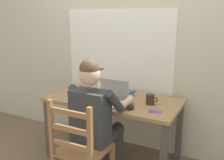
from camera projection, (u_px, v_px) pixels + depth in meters
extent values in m
plane|color=brown|center=(113.00, 158.00, 2.98)|extent=(8.00, 8.00, 0.00)
cube|color=beige|center=(130.00, 41.00, 3.03)|extent=(6.00, 0.04, 2.60)
cube|color=white|center=(118.00, 53.00, 3.10)|extent=(1.38, 0.01, 1.02)
cube|color=beige|center=(118.00, 95.00, 3.23)|extent=(1.44, 0.06, 0.04)
cube|color=#9E7A51|center=(113.00, 100.00, 2.80)|extent=(1.44, 0.70, 0.03)
cube|color=#4C4742|center=(49.00, 129.00, 2.93)|extent=(0.06, 0.06, 0.68)
cube|color=#4C4742|center=(164.00, 158.00, 2.33)|extent=(0.06, 0.06, 0.68)
cube|color=#4C4742|center=(79.00, 112.00, 3.45)|extent=(0.06, 0.06, 0.68)
cube|color=#4C4742|center=(179.00, 132.00, 2.85)|extent=(0.06, 0.06, 0.68)
cube|color=#33383D|center=(90.00, 117.00, 2.33)|extent=(0.34, 0.20, 0.50)
sphere|color=#DBB293|center=(89.00, 75.00, 2.23)|extent=(0.19, 0.19, 0.19)
sphere|color=brown|center=(89.00, 69.00, 2.22)|extent=(0.17, 0.17, 0.17)
cube|color=brown|center=(95.00, 69.00, 2.29)|extent=(0.13, 0.10, 0.01)
cylinder|color=#38383D|center=(94.00, 132.00, 2.60)|extent=(0.13, 0.40, 0.13)
cylinder|color=#38383D|center=(110.00, 136.00, 2.52)|extent=(0.13, 0.40, 0.13)
cylinder|color=#38383D|center=(104.00, 144.00, 2.83)|extent=(0.10, 0.10, 0.46)
cylinder|color=#38383D|center=(118.00, 148.00, 2.75)|extent=(0.10, 0.10, 0.46)
cylinder|color=#33383D|center=(77.00, 95.00, 2.45)|extent=(0.10, 0.25, 0.25)
cylinder|color=#DBB293|center=(90.00, 97.00, 2.67)|extent=(0.07, 0.28, 0.07)
sphere|color=#DBB293|center=(98.00, 94.00, 2.79)|extent=(0.08, 0.08, 0.08)
cylinder|color=#33383D|center=(115.00, 101.00, 2.28)|extent=(0.10, 0.25, 0.25)
cylinder|color=#DBB293|center=(125.00, 103.00, 2.50)|extent=(0.07, 0.28, 0.07)
sphere|color=#DBB293|center=(130.00, 99.00, 2.62)|extent=(0.08, 0.08, 0.08)
cube|color=olive|center=(84.00, 149.00, 2.29)|extent=(0.42, 0.42, 0.02)
cube|color=olive|center=(79.00, 157.00, 2.59)|extent=(0.04, 0.04, 0.44)
cube|color=olive|center=(90.00, 137.00, 1.98)|extent=(0.04, 0.04, 0.48)
cube|color=olive|center=(51.00, 127.00, 2.15)|extent=(0.04, 0.04, 0.48)
cube|color=olive|center=(70.00, 145.00, 2.09)|extent=(0.36, 0.02, 0.04)
cube|color=olive|center=(70.00, 129.00, 2.06)|extent=(0.36, 0.02, 0.04)
cube|color=olive|center=(69.00, 113.00, 2.02)|extent=(0.36, 0.02, 0.04)
cube|color=#ADAFB2|center=(109.00, 103.00, 2.62)|extent=(0.33, 0.23, 0.02)
cube|color=silver|center=(109.00, 102.00, 2.62)|extent=(0.29, 0.17, 0.00)
cube|color=#ADAFB2|center=(115.00, 89.00, 2.71)|extent=(0.33, 0.05, 0.22)
cube|color=#4C515B|center=(115.00, 89.00, 2.71)|extent=(0.29, 0.04, 0.19)
ellipsoid|color=black|center=(131.00, 107.00, 2.48)|extent=(0.06, 0.10, 0.03)
cylinder|color=white|center=(101.00, 88.00, 3.02)|extent=(0.08, 0.08, 0.10)
torus|color=white|center=(105.00, 88.00, 2.99)|extent=(0.05, 0.01, 0.05)
cylinder|color=#38281E|center=(150.00, 99.00, 2.61)|extent=(0.08, 0.08, 0.10)
torus|color=#38281E|center=(155.00, 100.00, 2.58)|extent=(0.05, 0.01, 0.05)
cylinder|color=white|center=(108.00, 91.00, 2.92)|extent=(0.07, 0.07, 0.09)
torus|color=white|center=(111.00, 91.00, 2.90)|extent=(0.05, 0.01, 0.05)
cube|color=gold|center=(126.00, 94.00, 2.91)|extent=(0.15, 0.15, 0.03)
cube|color=#2D5B9E|center=(126.00, 91.00, 2.90)|extent=(0.19, 0.14, 0.02)
cube|color=white|center=(104.00, 102.00, 2.65)|extent=(0.24, 0.24, 0.01)
cube|color=#7A4293|center=(155.00, 112.00, 2.42)|extent=(0.15, 0.12, 0.00)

